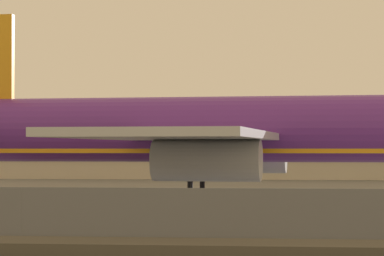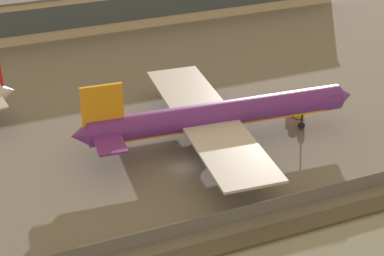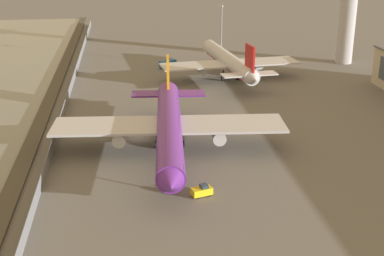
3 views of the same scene
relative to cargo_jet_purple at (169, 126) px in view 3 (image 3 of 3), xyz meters
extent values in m
plane|color=#66635E|center=(-8.03, -5.50, -5.23)|extent=(500.00, 500.00, 0.00)
cube|color=#474238|center=(-8.03, -26.00, -4.98)|extent=(320.00, 3.00, 0.50)
cube|color=slate|center=(-8.03, -21.50, -4.04)|extent=(280.00, 0.08, 2.38)
cylinder|color=slate|center=(-106.03, -21.50, -4.04)|extent=(0.10, 0.10, 2.38)
cylinder|color=slate|center=(-8.03, -21.50, -4.04)|extent=(0.10, 0.10, 2.38)
cylinder|color=#602889|center=(0.80, -0.06, 0.19)|extent=(44.93, 7.87, 4.43)
cone|color=#602889|center=(24.30, -1.88, 0.19)|extent=(3.20, 4.42, 4.21)
cone|color=#602889|center=(-22.71, 1.76, 0.19)|extent=(3.18, 4.20, 3.99)
cube|color=#232D3D|center=(21.31, -1.65, 0.75)|extent=(2.72, 3.94, 1.33)
cube|color=orange|center=(0.80, -0.06, -1.02)|extent=(38.17, 6.47, 0.80)
cube|color=#B7BABF|center=(-0.60, 10.81, -0.36)|extent=(11.47, 22.16, 0.44)
cube|color=#B7BABF|center=(-2.26, -10.59, -0.36)|extent=(11.47, 22.16, 0.44)
cylinder|color=#B7BABF|center=(0.60, 9.00, -1.80)|extent=(6.43, 2.91, 2.44)
cylinder|color=#B7BABF|center=(-0.79, -8.98, -1.80)|extent=(6.43, 2.91, 2.44)
cube|color=orange|center=(-18.82, 1.46, 4.63)|extent=(6.73, 1.05, 7.53)
cube|color=#602889|center=(-18.52, 5.38, 0.53)|extent=(5.07, 8.19, 0.35)
cube|color=#602889|center=(-19.12, -2.47, 0.53)|extent=(5.07, 8.19, 0.35)
cylinder|color=black|center=(16.40, -1.27, -3.32)|extent=(0.31, 0.31, 2.59)
cylinder|color=black|center=(16.40, -1.27, -4.61)|extent=(1.27, 0.58, 1.24)
cylinder|color=black|center=(-2.14, 2.50, -3.32)|extent=(0.35, 0.35, 2.59)
cylinder|color=black|center=(-2.14, 2.50, -4.61)|extent=(1.50, 1.10, 1.43)
cylinder|color=black|center=(-2.50, -2.14, -3.32)|extent=(0.35, 0.35, 2.59)
cylinder|color=black|center=(-2.50, -2.14, -4.61)|extent=(1.50, 1.10, 1.43)
cylinder|color=silver|center=(-51.82, 20.95, -0.20)|extent=(39.92, 8.58, 4.11)
cone|color=silver|center=(-72.66, 18.57, -0.20)|extent=(3.09, 4.18, 3.90)
cone|color=silver|center=(-30.97, 23.33, -0.20)|extent=(3.07, 3.98, 3.70)
cube|color=#232D3D|center=(-69.96, 18.88, 0.31)|extent=(2.64, 3.72, 1.23)
cube|color=#B21919|center=(-51.82, 20.95, -1.33)|extent=(33.90, 7.09, 0.74)
cube|color=#B7BABF|center=(-48.76, 11.71, -0.72)|extent=(10.84, 19.93, 0.41)
cube|color=#B7BABF|center=(-50.92, 30.64, -0.72)|extent=(10.84, 19.93, 0.41)
cylinder|color=#B7BABF|center=(-50.12, 13.09, -2.05)|extent=(5.78, 2.87, 2.26)
cylinder|color=#B7BABF|center=(-51.94, 28.99, -2.05)|extent=(5.78, 2.87, 2.26)
cube|color=#B21919|center=(-34.46, 22.93, 3.90)|extent=(5.97, 1.16, 6.98)
cube|color=silver|center=(-34.06, 19.46, 0.11)|extent=(4.74, 7.39, 0.33)
cube|color=silver|center=(-34.85, 26.40, 0.11)|extent=(4.74, 7.39, 0.33)
cylinder|color=black|center=(-65.62, 19.37, -3.46)|extent=(0.29, 0.29, 2.40)
cylinder|color=black|center=(-65.62, 19.37, -4.66)|extent=(1.19, 0.58, 1.15)
cylinder|color=black|center=(-48.81, 19.12, -3.46)|extent=(0.33, 0.33, 2.40)
cylinder|color=black|center=(-48.81, 19.12, -4.66)|extent=(1.42, 1.07, 1.32)
cylinder|color=black|center=(-49.30, 23.41, -3.46)|extent=(0.33, 0.33, 2.40)
cylinder|color=black|center=(-49.30, 23.41, -4.66)|extent=(1.42, 1.07, 1.32)
cube|color=yellow|center=(17.93, 3.42, -4.49)|extent=(2.47, 3.53, 1.11)
cube|color=#283847|center=(17.81, 3.80, -3.68)|extent=(1.55, 1.45, 0.50)
cylinder|color=black|center=(16.99, 4.16, -4.88)|extent=(0.42, 0.73, 0.70)
cylinder|color=black|center=(18.29, 4.56, -4.88)|extent=(0.42, 0.73, 0.70)
cylinder|color=black|center=(17.57, 2.27, -4.88)|extent=(0.42, 0.73, 0.70)
cylinder|color=black|center=(18.87, 2.67, -4.88)|extent=(0.42, 0.73, 0.70)
cube|color=#19519E|center=(-65.44, 5.24, -3.97)|extent=(4.64, 5.49, 2.07)
cube|color=#283847|center=(-66.45, 6.75, -3.58)|extent=(2.29, 2.06, 0.83)
cube|color=orange|center=(-65.44, 5.24, -2.83)|extent=(1.15, 1.00, 0.16)
cylinder|color=black|center=(-67.11, 6.06, -4.81)|extent=(0.65, 0.82, 0.84)
cylinder|color=black|center=(-65.56, 7.10, -4.81)|extent=(0.65, 0.82, 0.84)
cylinder|color=black|center=(-65.32, 3.38, -4.81)|extent=(0.65, 0.82, 0.84)
cylinder|color=black|center=(-63.77, 4.42, -4.81)|extent=(0.65, 0.82, 0.84)
cylinder|color=#ADADB2|center=(-65.26, 60.29, 9.99)|extent=(5.02, 5.02, 30.45)
cylinder|color=gray|center=(-63.55, 21.08, 4.26)|extent=(0.36, 0.36, 18.99)
cube|color=gray|center=(-63.55, 21.08, 13.51)|extent=(3.20, 0.24, 0.24)
cube|color=silver|center=(-64.75, 21.08, 13.21)|extent=(0.60, 0.40, 0.44)
cube|color=silver|center=(-62.35, 21.08, 13.21)|extent=(0.60, 0.40, 0.44)
camera|label=1|loc=(3.90, -61.20, -1.12)|focal=85.00mm
camera|label=2|loc=(-39.71, -86.81, 50.43)|focal=60.00mm
camera|label=3|loc=(91.31, -7.51, 33.22)|focal=50.00mm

